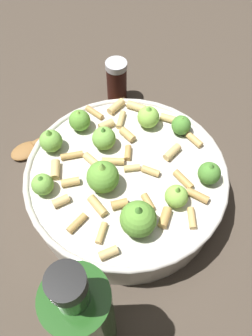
{
  "coord_description": "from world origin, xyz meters",
  "views": [
    {
      "loc": [
        -0.25,
        0.11,
        0.48
      ],
      "look_at": [
        0.0,
        0.0,
        0.08
      ],
      "focal_mm": 36.07,
      "sensor_mm": 36.0,
      "label": 1
    }
  ],
  "objects_px": {
    "pepper_shaker": "(117,81)",
    "olive_oil_bottle": "(84,317)",
    "cooking_pan": "(126,181)",
    "wooden_spoon": "(64,130)"
  },
  "relations": [
    {
      "from": "pepper_shaker",
      "to": "olive_oil_bottle",
      "type": "xyz_separation_m",
      "value": [
        -0.38,
        0.2,
        0.06
      ]
    },
    {
      "from": "pepper_shaker",
      "to": "olive_oil_bottle",
      "type": "height_order",
      "value": "olive_oil_bottle"
    },
    {
      "from": "cooking_pan",
      "to": "wooden_spoon",
      "type": "distance_m",
      "value": 0.18
    },
    {
      "from": "wooden_spoon",
      "to": "pepper_shaker",
      "type": "bearing_deg",
      "value": -70.71
    },
    {
      "from": "pepper_shaker",
      "to": "cooking_pan",
      "type": "bearing_deg",
      "value": 159.94
    },
    {
      "from": "cooking_pan",
      "to": "pepper_shaker",
      "type": "height_order",
      "value": "cooking_pan"
    },
    {
      "from": "cooking_pan",
      "to": "pepper_shaker",
      "type": "bearing_deg",
      "value": -20.06
    },
    {
      "from": "olive_oil_bottle",
      "to": "cooking_pan",
      "type": "bearing_deg",
      "value": -36.42
    },
    {
      "from": "cooking_pan",
      "to": "olive_oil_bottle",
      "type": "relative_size",
      "value": 1.27
    },
    {
      "from": "olive_oil_bottle",
      "to": "wooden_spoon",
      "type": "relative_size",
      "value": 0.98
    }
  ]
}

